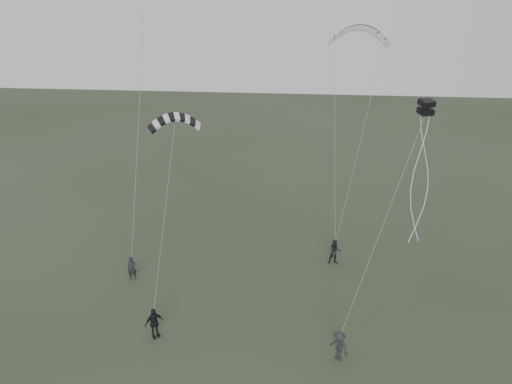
# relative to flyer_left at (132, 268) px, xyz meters

# --- Properties ---
(ground) EXTENTS (140.00, 140.00, 0.00)m
(ground) POSITION_rel_flyer_left_xyz_m (7.67, -5.36, -0.88)
(ground) COLOR #2B3622
(ground) RESTS_ON ground
(flyer_left) EXTENTS (0.75, 0.64, 1.76)m
(flyer_left) POSITION_rel_flyer_left_xyz_m (0.00, 0.00, 0.00)
(flyer_left) COLOR black
(flyer_left) RESTS_ON ground
(flyer_right) EXTENTS (1.05, 0.88, 1.93)m
(flyer_right) POSITION_rel_flyer_left_xyz_m (14.26, 3.59, 0.08)
(flyer_right) COLOR black
(flyer_right) RESTS_ON ground
(flyer_center) EXTENTS (1.17, 1.12, 1.95)m
(flyer_center) POSITION_rel_flyer_left_xyz_m (3.32, -5.91, 0.10)
(flyer_center) COLOR black
(flyer_center) RESTS_ON ground
(flyer_far) EXTENTS (1.32, 1.28, 1.81)m
(flyer_far) POSITION_rel_flyer_left_xyz_m (14.01, -6.76, 0.03)
(flyer_far) COLOR #242428
(flyer_far) RESTS_ON ground
(kite_pale_large) EXTENTS (4.62, 2.47, 1.95)m
(kite_pale_large) POSITION_rel_flyer_left_xyz_m (15.29, 8.41, 15.53)
(kite_pale_large) COLOR #A6A9AB
(kite_pale_large) RESTS_ON flyer_right
(kite_striped) EXTENTS (3.10, 2.10, 1.33)m
(kite_striped) POSITION_rel_flyer_left_xyz_m (4.30, -2.07, 11.49)
(kite_striped) COLOR black
(kite_striped) RESTS_ON flyer_center
(kite_box) EXTENTS (0.94, 0.98, 0.82)m
(kite_box) POSITION_rel_flyer_left_xyz_m (17.91, -2.82, 12.54)
(kite_box) COLOR black
(kite_box) RESTS_ON flyer_far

